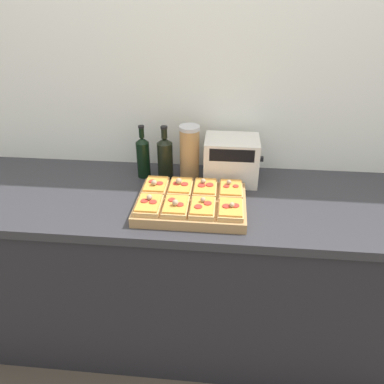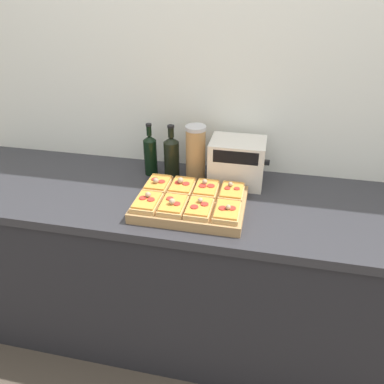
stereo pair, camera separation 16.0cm
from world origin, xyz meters
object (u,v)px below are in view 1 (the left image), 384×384
Objects in this scene: cutting_board at (191,204)px; toaster_oven at (231,160)px; olive_oil_bottle at (143,156)px; wine_bottle at (165,157)px; grain_jar_tall at (190,153)px.

toaster_oven is (0.16, 0.28, 0.09)m from cutting_board.
wine_bottle is (0.11, 0.00, 0.00)m from olive_oil_bottle.
olive_oil_bottle is at bearing 133.49° from cutting_board.
olive_oil_bottle is 0.43m from toaster_oven.
olive_oil_bottle is at bearing 180.00° from grain_jar_tall.
olive_oil_bottle is 1.00× the size of wine_bottle.
grain_jar_tall is (0.23, -0.00, 0.03)m from olive_oil_bottle.
olive_oil_bottle reaches higher than cutting_board.
cutting_board is 1.67× the size of toaster_oven.
cutting_board is 0.39m from olive_oil_bottle.
olive_oil_bottle is 0.11m from wine_bottle.
grain_jar_tall is at bearing -0.00° from olive_oil_bottle.
olive_oil_bottle reaches higher than toaster_oven.
olive_oil_bottle is (-0.26, 0.28, 0.09)m from cutting_board.
grain_jar_tall is 0.20m from toaster_oven.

